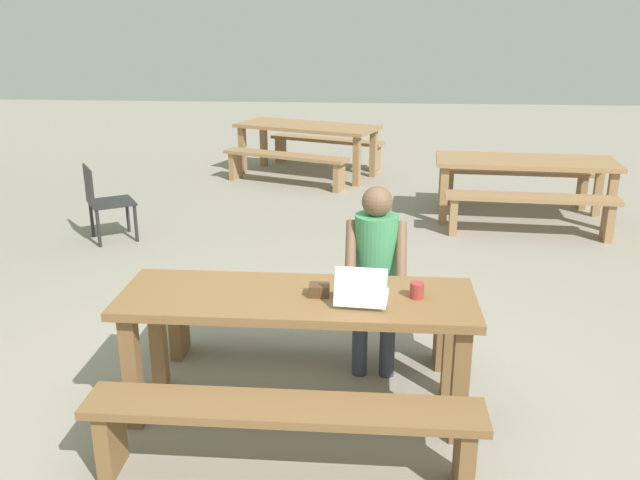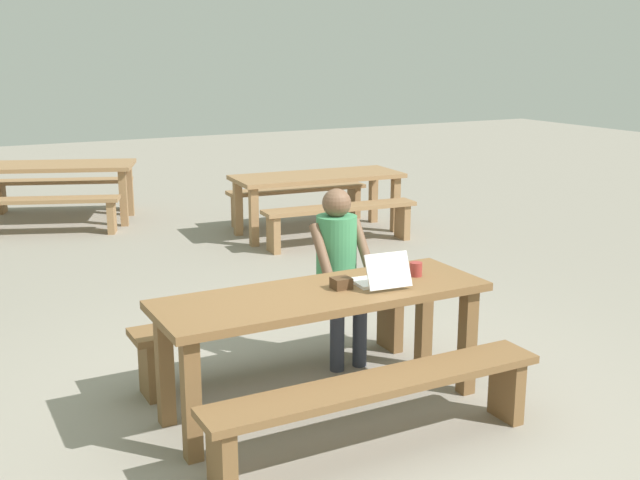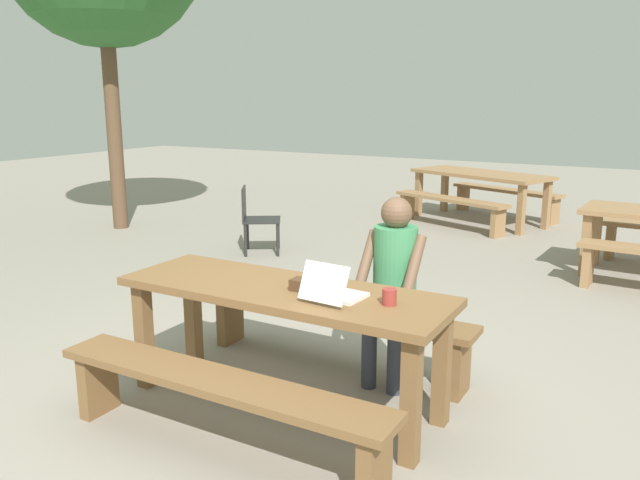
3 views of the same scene
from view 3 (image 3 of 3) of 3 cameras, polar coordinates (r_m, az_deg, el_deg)
The scene contains 12 objects.
ground_plane at distance 4.06m, azimuth -3.23°, elevation -14.48°, with size 30.00×30.00×0.00m, color gray.
picnic_table_front at distance 3.81m, azimuth -3.35°, elevation -5.96°, with size 2.04×0.68×0.75m.
bench_near at distance 3.44m, azimuth -9.25°, elevation -13.67°, with size 2.01×0.30×0.44m.
bench_far at distance 4.43m, azimuth 1.24°, elevation -7.29°, with size 2.01×0.30×0.44m.
laptop at distance 3.52m, azimuth 1.16°, elevation -4.56°, with size 0.31×0.33×0.22m.
small_pouch at distance 3.69m, azimuth -1.74°, elevation -4.07°, with size 0.11×0.10×0.07m.
coffee_mug at distance 3.46m, azimuth 6.27°, elevation -5.12°, with size 0.08×0.08×0.09m.
person_seated at distance 4.09m, azimuth 6.55°, elevation -3.46°, with size 0.39×0.40×1.24m.
plastic_chair at distance 7.61m, azimuth -5.85°, elevation 2.02°, with size 0.61×0.61×0.80m.
picnic_table_rear at distance 9.72m, azimuth 14.28°, elevation 5.32°, with size 2.21×1.51×0.75m.
bench_rear_south at distance 9.23m, azimuth 11.65°, elevation 3.12°, with size 1.82×0.94×0.44m.
bench_rear_north at distance 10.31m, azimuth 16.44°, elevation 3.87°, with size 1.82×0.94×0.44m.
Camera 3 is at (1.96, -3.02, 1.87)m, focal length 35.45 mm.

